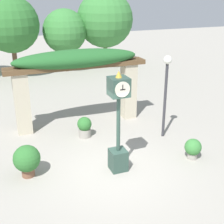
{
  "coord_description": "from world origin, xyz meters",
  "views": [
    {
      "loc": [
        -2.95,
        -7.54,
        5.07
      ],
      "look_at": [
        0.16,
        0.47,
        1.67
      ],
      "focal_mm": 50.0,
      "sensor_mm": 36.0,
      "label": 1
    }
  ],
  "objects_px": {
    "pedestal_clock": "(118,124)",
    "potted_plant_near_left": "(27,159)",
    "lamp_post": "(166,82)",
    "potted_plant_far_left": "(193,148)",
    "potted_plant_near_right": "(85,127)"
  },
  "relations": [
    {
      "from": "pedestal_clock",
      "to": "potted_plant_near_left",
      "type": "bearing_deg",
      "value": 166.43
    },
    {
      "from": "pedestal_clock",
      "to": "potted_plant_far_left",
      "type": "height_order",
      "value": "pedestal_clock"
    },
    {
      "from": "pedestal_clock",
      "to": "potted_plant_near_left",
      "type": "distance_m",
      "value": 2.8
    },
    {
      "from": "pedestal_clock",
      "to": "potted_plant_far_left",
      "type": "bearing_deg",
      "value": -5.97
    },
    {
      "from": "potted_plant_near_left",
      "to": "potted_plant_near_right",
      "type": "height_order",
      "value": "potted_plant_near_left"
    },
    {
      "from": "pedestal_clock",
      "to": "potted_plant_far_left",
      "type": "xyz_separation_m",
      "value": [
        2.46,
        -0.26,
        -1.12
      ]
    },
    {
      "from": "potted_plant_near_left",
      "to": "lamp_post",
      "type": "relative_size",
      "value": 0.32
    },
    {
      "from": "potted_plant_near_left",
      "to": "lamp_post",
      "type": "bearing_deg",
      "value": 10.25
    },
    {
      "from": "potted_plant_near_right",
      "to": "potted_plant_far_left",
      "type": "relative_size",
      "value": 1.14
    },
    {
      "from": "potted_plant_near_left",
      "to": "potted_plant_far_left",
      "type": "height_order",
      "value": "potted_plant_near_left"
    },
    {
      "from": "pedestal_clock",
      "to": "lamp_post",
      "type": "distance_m",
      "value": 2.91
    },
    {
      "from": "pedestal_clock",
      "to": "lamp_post",
      "type": "bearing_deg",
      "value": 32.21
    },
    {
      "from": "pedestal_clock",
      "to": "lamp_post",
      "type": "xyz_separation_m",
      "value": [
        2.41,
        1.52,
        0.59
      ]
    },
    {
      "from": "pedestal_clock",
      "to": "lamp_post",
      "type": "height_order",
      "value": "pedestal_clock"
    },
    {
      "from": "lamp_post",
      "to": "potted_plant_near_right",
      "type": "bearing_deg",
      "value": 159.93
    }
  ]
}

